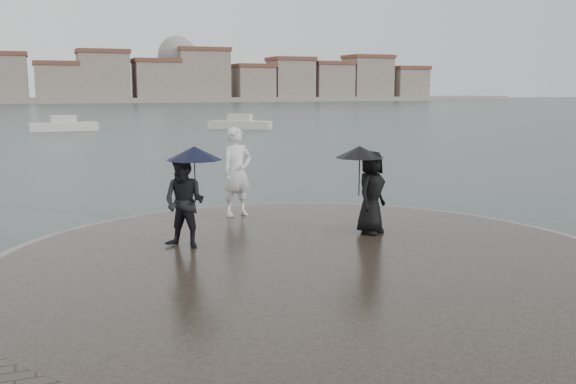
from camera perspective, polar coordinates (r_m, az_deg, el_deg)
name	(u,v)px	position (r m, az deg, el deg)	size (l,w,h in m)	color
ground	(412,345)	(9.38, 10.96, -13.23)	(400.00, 400.00, 0.00)	#2B3835
kerb_ring	(313,269)	(12.26, 2.21, -6.87)	(12.50, 12.50, 0.32)	gray
quay_tip	(313,268)	(12.26, 2.21, -6.78)	(11.90, 11.90, 0.36)	#2D261E
statue	(237,172)	(16.16, -4.55, 1.79)	(0.81, 0.53, 2.23)	white
visitor_left	(187,191)	(13.07, -8.99, 0.13)	(1.39, 1.23, 2.04)	black
visitor_right	(368,183)	(14.23, 7.15, 0.84)	(1.33, 1.15, 1.95)	black
far_skyline	(29,80)	(168.03, -22.05, 9.24)	(260.00, 20.00, 37.00)	gray
boats	(154,125)	(56.85, -11.82, 5.81)	(20.21, 5.91, 1.50)	beige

